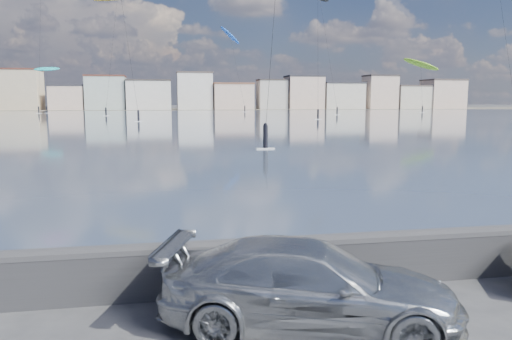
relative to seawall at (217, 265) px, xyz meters
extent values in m
cube|color=#324258|center=(0.00, 88.80, -0.58)|extent=(500.00, 177.00, 0.00)
cube|color=#4C473D|center=(0.00, 197.30, -0.57)|extent=(500.00, 60.00, 0.00)
cube|color=#28282B|center=(0.00, 0.00, -0.13)|extent=(400.00, 0.35, 0.90)
cylinder|color=#28282B|center=(0.00, 0.00, 0.32)|extent=(400.00, 0.36, 0.36)
cube|color=beige|center=(-51.50, 183.30, 6.42)|extent=(15.00, 12.00, 14.00)
cube|color=#562D23|center=(-51.50, 183.30, 13.72)|extent=(15.30, 12.24, 0.60)
cube|color=beige|center=(-35.00, 183.30, 3.67)|extent=(12.00, 10.00, 8.50)
cube|color=#2D2D33|center=(-35.00, 183.30, 8.22)|extent=(12.24, 10.20, 0.60)
cube|color=#B7C6BC|center=(-21.50, 183.30, 5.42)|extent=(14.00, 11.00, 12.00)
cube|color=#562D23|center=(-21.50, 183.30, 11.72)|extent=(14.28, 11.22, 0.60)
cube|color=white|center=(-6.00, 183.30, 4.67)|extent=(16.00, 13.00, 10.50)
cube|color=#383330|center=(-6.00, 183.30, 10.22)|extent=(16.32, 13.26, 0.60)
cube|color=white|center=(11.00, 183.30, 6.17)|extent=(13.00, 10.00, 13.50)
cube|color=#4C423D|center=(11.00, 183.30, 13.22)|extent=(13.26, 10.20, 0.60)
cube|color=beige|center=(25.50, 183.30, 4.17)|extent=(15.00, 12.00, 9.50)
cube|color=brown|center=(25.50, 183.30, 9.22)|extent=(15.30, 12.24, 0.60)
cube|color=beige|center=(41.00, 183.30, 4.92)|extent=(11.00, 9.00, 11.00)
cube|color=#383330|center=(41.00, 183.30, 10.72)|extent=(11.22, 9.18, 0.60)
cube|color=beige|center=(54.00, 183.30, 5.67)|extent=(14.00, 11.00, 12.50)
cube|color=#2D2D33|center=(54.00, 183.30, 12.22)|extent=(14.28, 11.22, 0.60)
cube|color=beige|center=(69.50, 183.30, 4.42)|extent=(16.00, 12.00, 10.00)
cube|color=#2D2D33|center=(69.50, 183.30, 9.72)|extent=(16.32, 12.24, 0.60)
cube|color=beige|center=(86.00, 183.30, 5.92)|extent=(12.00, 10.00, 13.00)
cube|color=#383330|center=(86.00, 183.30, 12.72)|extent=(12.24, 10.20, 0.60)
cube|color=beige|center=(99.50, 183.30, 3.92)|extent=(14.00, 11.00, 9.00)
cube|color=#4C423D|center=(99.50, 183.30, 8.72)|extent=(14.28, 11.22, 0.60)
cube|color=beige|center=(114.00, 183.30, 5.17)|extent=(15.00, 12.00, 11.50)
cube|color=#4C423D|center=(114.00, 183.30, 11.22)|extent=(15.30, 12.24, 0.60)
imported|color=#ADB1B5|center=(1.34, -1.66, 0.12)|extent=(5.23, 3.38, 1.41)
cube|color=white|center=(27.90, 82.03, -0.53)|extent=(1.40, 0.42, 0.08)
cylinder|color=black|center=(27.90, 82.03, 0.37)|extent=(0.36, 0.36, 1.70)
sphere|color=black|center=(27.90, 82.03, 1.27)|extent=(0.28, 0.28, 0.28)
cylinder|color=black|center=(29.54, 88.35, 18.32)|extent=(3.31, 12.67, 35.21)
cube|color=white|center=(6.59, 27.57, -0.53)|extent=(1.40, 0.42, 0.08)
cylinder|color=black|center=(6.59, 27.57, 0.37)|extent=(0.36, 0.36, 1.70)
sphere|color=black|center=(6.59, 27.57, 1.27)|extent=(0.28, 0.28, 0.28)
cylinder|color=black|center=(8.44, 33.12, 10.29)|extent=(3.75, 11.14, 19.15)
ellipsoid|color=blue|center=(20.80, 154.27, 23.60)|extent=(8.14, 6.65, 6.15)
cube|color=white|center=(23.53, 141.80, -0.53)|extent=(1.40, 0.42, 0.08)
cylinder|color=black|center=(23.53, 141.80, 0.37)|extent=(0.36, 0.36, 1.70)
sphere|color=black|center=(23.53, 141.80, 1.27)|extent=(0.28, 0.28, 0.28)
cylinder|color=black|center=(22.16, 148.04, 12.16)|extent=(2.76, 12.51, 22.89)
cylinder|color=black|center=(55.93, 69.39, 18.86)|extent=(3.85, 6.31, 36.29)
ellipsoid|color=#8CD826|center=(75.80, 132.34, 13.70)|extent=(10.48, 8.03, 5.60)
cube|color=white|center=(72.38, 124.00, -0.53)|extent=(1.40, 0.42, 0.08)
cylinder|color=black|center=(72.38, 124.00, 0.37)|extent=(0.36, 0.36, 1.70)
sphere|color=black|center=(72.38, 124.00, 1.27)|extent=(0.28, 0.28, 0.28)
cylinder|color=black|center=(74.09, 128.17, 7.21)|extent=(3.46, 8.37, 13.00)
ellipsoid|color=#19BFBF|center=(-35.52, 154.36, 12.42)|extent=(7.63, 2.39, 2.00)
cube|color=white|center=(-32.68, 138.38, -0.53)|extent=(1.40, 0.42, 0.08)
cylinder|color=black|center=(-32.68, 138.38, 0.37)|extent=(0.36, 0.36, 1.70)
sphere|color=black|center=(-32.68, 138.38, 1.27)|extent=(0.28, 0.28, 0.28)
cylinder|color=black|center=(-34.10, 146.37, 6.57)|extent=(2.87, 16.00, 11.73)
cube|color=white|center=(41.20, 108.67, -0.53)|extent=(1.40, 0.42, 0.08)
cylinder|color=black|center=(41.20, 108.67, 0.37)|extent=(0.36, 0.36, 1.70)
sphere|color=black|center=(41.20, 108.67, 1.27)|extent=(0.28, 0.28, 0.28)
cylinder|color=black|center=(41.01, 115.97, 15.55)|extent=(0.41, 14.64, 29.67)
cube|color=white|center=(-34.30, 136.01, -0.53)|extent=(1.40, 0.42, 0.08)
cylinder|color=black|center=(-34.30, 136.01, 0.37)|extent=(0.36, 0.36, 1.70)
sphere|color=black|center=(-34.30, 136.01, 1.27)|extent=(0.28, 0.28, 0.28)
cylinder|color=black|center=(-33.85, 139.95, 18.70)|extent=(0.93, 7.93, 35.97)
cube|color=white|center=(-13.86, 110.24, -0.53)|extent=(1.40, 0.42, 0.08)
cylinder|color=black|center=(-13.86, 110.24, 0.37)|extent=(0.36, 0.36, 1.70)
sphere|color=black|center=(-13.86, 110.24, 1.27)|extent=(0.28, 0.28, 0.28)
cylinder|color=black|center=(-11.87, 115.09, 18.72)|extent=(4.01, 9.73, 36.00)
cube|color=white|center=(-5.12, 78.44, -0.53)|extent=(1.40, 0.42, 0.08)
cylinder|color=black|center=(-5.12, 78.44, 0.37)|extent=(0.36, 0.36, 1.70)
sphere|color=black|center=(-5.12, 78.44, 1.27)|extent=(0.28, 0.28, 0.28)
cylinder|color=black|center=(-6.70, 85.28, 11.58)|extent=(3.20, 13.71, 21.74)
camera|label=1|loc=(-0.93, -9.12, 3.11)|focal=35.00mm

